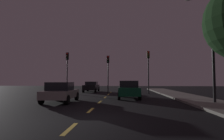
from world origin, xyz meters
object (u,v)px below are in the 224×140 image
at_px(car_oncoming_far, 91,87).
at_px(traffic_signal_right, 148,64).
at_px(car_stopped_ahead, 128,89).
at_px(car_adjacent_lane, 61,92).
at_px(traffic_signal_left, 67,65).
at_px(traffic_signal_center, 108,67).
at_px(street_lamp_right, 208,38).

bearing_deg(car_oncoming_far, traffic_signal_right, -20.15).
relative_size(traffic_signal_right, car_stopped_ahead, 1.18).
xyz_separation_m(traffic_signal_right, car_adjacent_lane, (-7.69, -9.56, -2.90)).
bearing_deg(car_stopped_ahead, traffic_signal_left, 140.91).
height_order(traffic_signal_center, car_adjacent_lane, traffic_signal_center).
bearing_deg(car_oncoming_far, car_adjacent_lane, -90.56).
distance_m(car_adjacent_lane, street_lamp_right, 11.06).
bearing_deg(car_adjacent_lane, car_stopped_ahead, 33.87).
xyz_separation_m(traffic_signal_left, car_stopped_ahead, (7.58, -6.16, -2.80)).
bearing_deg(street_lamp_right, car_stopped_ahead, 142.89).
relative_size(car_stopped_ahead, street_lamp_right, 0.60).
relative_size(traffic_signal_left, street_lamp_right, 0.69).
bearing_deg(traffic_signal_center, traffic_signal_right, 0.01).
relative_size(traffic_signal_center, car_adjacent_lane, 1.22).
bearing_deg(car_adjacent_lane, street_lamp_right, -3.49).
bearing_deg(car_oncoming_far, traffic_signal_center, -47.26).
distance_m(traffic_signal_left, traffic_signal_right, 10.20).
bearing_deg(car_oncoming_far, street_lamp_right, -51.61).
xyz_separation_m(car_oncoming_far, street_lamp_right, (10.27, -12.97, 3.71)).
height_order(traffic_signal_right, car_adjacent_lane, traffic_signal_right).
distance_m(car_stopped_ahead, street_lamp_right, 7.62).
distance_m(traffic_signal_right, car_stopped_ahead, 7.28).
height_order(traffic_signal_center, car_stopped_ahead, traffic_signal_center).
bearing_deg(car_stopped_ahead, street_lamp_right, -37.11).
relative_size(car_adjacent_lane, street_lamp_right, 0.52).
height_order(traffic_signal_right, car_oncoming_far, traffic_signal_right).
bearing_deg(street_lamp_right, traffic_signal_right, 104.87).
relative_size(traffic_signal_center, car_stopped_ahead, 1.06).
xyz_separation_m(car_adjacent_lane, car_oncoming_far, (0.12, 12.33, 0.01)).
bearing_deg(street_lamp_right, car_adjacent_lane, 176.51).
relative_size(car_adjacent_lane, car_oncoming_far, 0.95).
bearing_deg(street_lamp_right, traffic_signal_left, 141.71).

